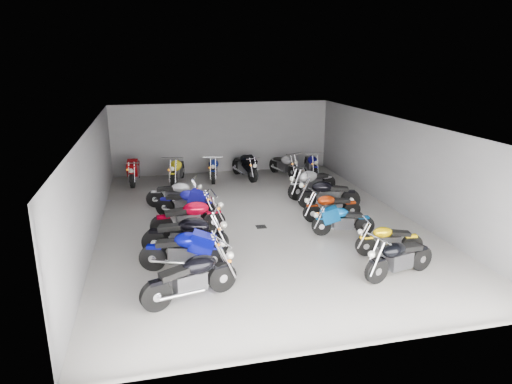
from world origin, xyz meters
TOP-DOWN VIEW (x-y plane):
  - ground at (0.00, 0.00)m, footprint 14.00×14.00m
  - wall_back at (0.00, 7.00)m, footprint 10.00×0.10m
  - wall_left at (-5.00, 0.00)m, footprint 0.10×14.00m
  - wall_right at (5.00, 0.00)m, footprint 0.10×14.00m
  - ceiling at (0.00, 0.00)m, footprint 10.00×14.00m
  - drain_grate at (0.00, -0.50)m, footprint 0.32×0.32m
  - motorcycle_left_a at (-2.57, -4.55)m, footprint 2.20×0.88m
  - motorcycle_left_b at (-2.60, -3.05)m, footprint 2.20×0.72m
  - motorcycle_left_c at (-2.48, -2.10)m, footprint 2.33×0.78m
  - motorcycle_left_d at (-2.27, -0.63)m, footprint 2.28×0.49m
  - motorcycle_left_e at (-2.23, 0.94)m, footprint 1.97×1.01m
  - motorcycle_left_f at (-2.50, 2.13)m, footprint 2.03×0.64m
  - motorcycle_right_a at (2.46, -4.57)m, footprint 2.07×0.69m
  - motorcycle_right_b at (2.86, -3.34)m, footprint 1.86×0.46m
  - motorcycle_right_c at (2.23, -1.70)m, footprint 1.90×0.50m
  - motorcycle_right_d at (2.39, -0.42)m, footprint 1.98×0.38m
  - motorcycle_right_e at (2.75, 0.77)m, footprint 2.17×0.75m
  - motorcycle_right_f at (2.68, 2.24)m, footprint 2.21×1.04m
  - motorcycle_back_a at (-4.00, 5.84)m, footprint 0.52×2.35m
  - motorcycle_back_b at (-2.23, 5.39)m, footprint 0.75×2.30m
  - motorcycle_back_c at (-0.63, 5.58)m, footprint 0.59×2.16m
  - motorcycle_back_d at (0.73, 5.53)m, footprint 0.72×2.30m
  - motorcycle_back_e at (2.55, 5.57)m, footprint 0.81×2.04m
  - motorcycle_back_f at (3.75, 5.33)m, footprint 0.49×2.15m

SIDE VIEW (x-z plane):
  - ground at x=0.00m, z-range 0.00..0.00m
  - drain_grate at x=0.00m, z-range 0.00..0.01m
  - motorcycle_right_b at x=2.86m, z-range 0.04..0.86m
  - motorcycle_right_c at x=2.23m, z-range 0.04..0.88m
  - motorcycle_right_d at x=2.39m, z-range 0.04..0.91m
  - motorcycle_left_f at x=-2.50m, z-range 0.04..0.95m
  - motorcycle_right_a at x=2.46m, z-range 0.04..0.97m
  - motorcycle_left_e at x=-2.23m, z-range 0.04..0.97m
  - motorcycle_back_e at x=2.55m, z-range 0.04..0.97m
  - motorcycle_back_f at x=3.75m, z-range 0.04..0.99m
  - motorcycle_back_c at x=-0.63m, z-range 0.04..1.00m
  - motorcycle_right_e at x=2.75m, z-range 0.04..1.02m
  - motorcycle_left_b at x=-2.60m, z-range 0.05..1.03m
  - motorcycle_left_a at x=-2.57m, z-range 0.05..1.04m
  - motorcycle_left_d at x=-2.27m, z-range 0.05..1.05m
  - motorcycle_right_f at x=2.68m, z-range 0.05..1.07m
  - motorcycle_back_d at x=0.73m, z-range 0.05..1.07m
  - motorcycle_back_b at x=-2.23m, z-range 0.05..1.08m
  - motorcycle_back_a at x=-4.00m, z-range 0.05..1.08m
  - motorcycle_left_c at x=-2.48m, z-range 0.05..1.09m
  - wall_back at x=0.00m, z-range 0.00..3.20m
  - wall_left at x=-5.00m, z-range 0.00..3.20m
  - wall_right at x=5.00m, z-range 0.00..3.20m
  - ceiling at x=0.00m, z-range 3.20..3.24m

